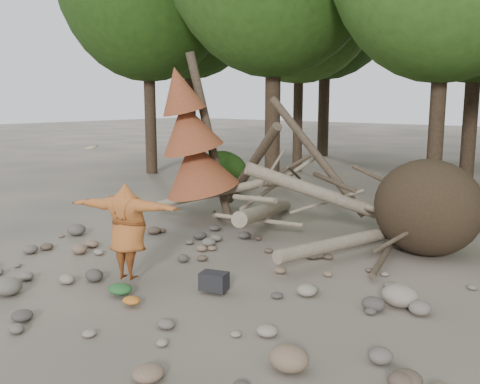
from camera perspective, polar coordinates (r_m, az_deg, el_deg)
The scene contains 13 objects.
ground at distance 9.52m, azimuth -5.54°, elevation -9.59°, with size 120.00×120.00×0.00m, color #514C44.
deadfall_pile at distance 11.66m, azimuth 16.59°, elevation -1.47°, with size 8.55×5.24×3.30m.
dead_conifer at distance 13.60m, azimuth -5.12°, elevation 5.41°, with size 2.06×2.16×4.35m.
bush_left at distance 18.16m, azimuth -2.07°, elevation 2.15°, with size 1.80×1.80×1.44m, color #234712.
bush_mid at distance 15.43m, azimuth 17.42°, elevation -0.28°, with size 1.40×1.40×1.12m, color #2F591A.
frisbee_thrower at distance 9.42m, azimuth -11.92°, elevation -4.12°, with size 2.74×1.23×2.24m.
backpack at distance 8.95m, azimuth -2.79°, elevation -9.83°, with size 0.44×0.29×0.29m, color black.
cloth_green at distance 9.02m, azimuth -12.66°, elevation -10.35°, with size 0.43×0.36×0.16m, color #235927.
cloth_orange at distance 8.58m, azimuth -11.50°, elevation -11.58°, with size 0.30×0.25×0.11m, color #B9671F.
boulder_front_left at distance 9.65m, azimuth -23.52°, elevation -9.20°, with size 0.49×0.44×0.29m, color #655F54.
boulder_front_right at distance 6.62m, azimuth 5.22°, elevation -17.26°, with size 0.49×0.45×0.30m, color #78614B.
boulder_mid_right at distance 8.76m, azimuth 16.67°, elevation -10.53°, with size 0.58×0.52×0.35m, color gray.
boulder_mid_left at distance 13.16m, azimuth -17.06°, elevation -3.85°, with size 0.46×0.41×0.28m, color #575049.
Camera 1 is at (6.32, -6.37, 3.17)m, focal length 40.00 mm.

